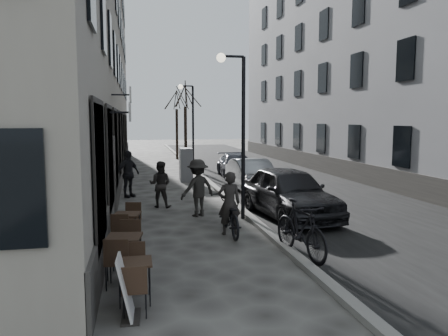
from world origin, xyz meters
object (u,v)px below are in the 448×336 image
object	(u,v)px
car_near	(289,192)
pedestrian_mid	(198,188)
bistro_set_c	(127,225)
bicycle	(229,215)
pedestrian_near	(160,184)
car_mid	(253,176)
car_far	(236,166)
tree_far	(177,99)
bistro_set_b	(124,252)
utility_cabinet	(186,165)
moped	(301,229)
streetlamp_far	(190,118)
streetlamp_near	(238,118)
sign_board	(127,294)
pedestrian_far	(128,174)
tree_near	(185,95)
bistro_set_a	(135,277)

from	to	relation	value
car_near	pedestrian_mid	bearing A→B (deg)	160.34
bistro_set_c	bicycle	size ratio (longest dim) A/B	0.79
pedestrian_near	car_mid	bearing A→B (deg)	-129.05
pedestrian_mid	car_far	size ratio (longest dim) A/B	0.43
tree_far	bistro_set_b	bearing A→B (deg)	-97.69
utility_cabinet	car_far	bearing A→B (deg)	18.95
moped	pedestrian_mid	bearing A→B (deg)	100.15
car_near	streetlamp_far	bearing A→B (deg)	92.07
streetlamp_near	tree_far	distance (m)	21.05
bistro_set_c	sign_board	bearing A→B (deg)	-77.14
pedestrian_far	car_near	size ratio (longest dim) A/B	0.40
streetlamp_near	car_mid	world-z (taller)	streetlamp_near
tree_near	bicycle	size ratio (longest dim) A/B	2.84
pedestrian_near	pedestrian_far	bearing A→B (deg)	-44.84
bistro_set_c	car_far	bearing A→B (deg)	76.79
pedestrian_mid	streetlamp_far	bearing A→B (deg)	-119.79
moped	pedestrian_near	bearing A→B (deg)	104.00
utility_cabinet	pedestrian_far	distance (m)	5.04
bistro_set_b	car_far	size ratio (longest dim) A/B	0.39
tree_far	bistro_set_a	distance (m)	27.30
pedestrian_near	tree_near	bearing A→B (deg)	-82.06
streetlamp_far	bicycle	world-z (taller)	streetlamp_far
car_mid	pedestrian_near	bearing A→B (deg)	-149.17
pedestrian_far	streetlamp_near	bearing A→B (deg)	-93.14
sign_board	utility_cabinet	bearing A→B (deg)	82.62
sign_board	pedestrian_far	size ratio (longest dim) A/B	0.54
tree_near	bicycle	distance (m)	17.29
bistro_set_b	pedestrian_near	world-z (taller)	pedestrian_near
tree_near	car_far	distance (m)	7.01
tree_far	sign_board	size ratio (longest dim) A/B	5.65
streetlamp_near	tree_near	world-z (taller)	tree_near
bicycle	car_near	xyz separation A→B (m)	(2.30, 1.71, 0.28)
car_mid	utility_cabinet	bearing A→B (deg)	120.62
moped	streetlamp_near	bearing A→B (deg)	87.52
tree_far	bistro_set_a	size ratio (longest dim) A/B	3.96
pedestrian_near	streetlamp_near	bearing A→B (deg)	152.99
bistro_set_a	sign_board	world-z (taller)	sign_board
streetlamp_near	tree_near	size ratio (longest dim) A/B	0.89
sign_board	car_near	distance (m)	8.04
streetlamp_near	bicycle	size ratio (longest dim) A/B	2.54
streetlamp_far	car_far	distance (m)	4.08
bistro_set_b	bistro_set_c	xyz separation A→B (m)	(0.01, 2.35, -0.03)
bistro_set_b	pedestrian_mid	distance (m)	5.56
bistro_set_a	bistro_set_b	size ratio (longest dim) A/B	0.86
car_mid	moped	world-z (taller)	car_mid
pedestrian_near	moped	world-z (taller)	pedestrian_near
car_near	moped	world-z (taller)	car_near
moped	bistro_set_a	bearing A→B (deg)	-164.22
pedestrian_far	car_far	bearing A→B (deg)	2.25
streetlamp_near	pedestrian_far	size ratio (longest dim) A/B	2.71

